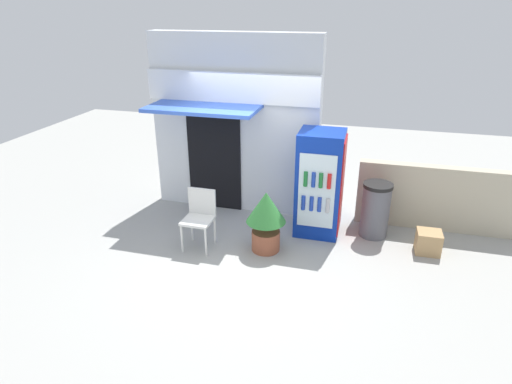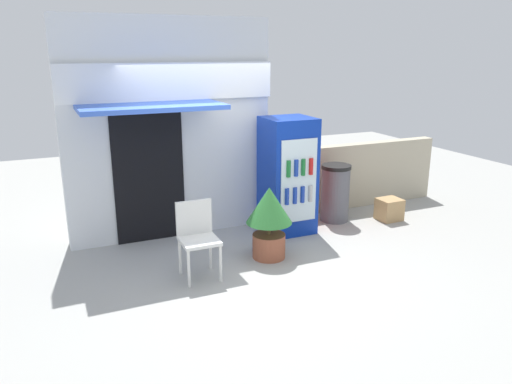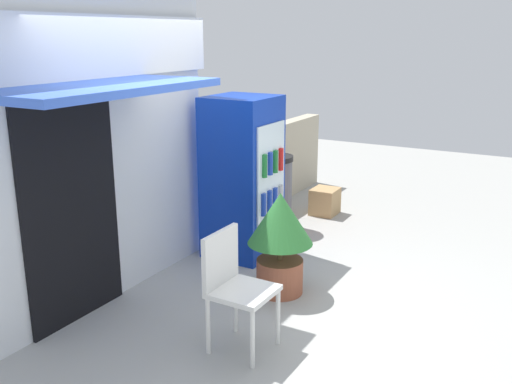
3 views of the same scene
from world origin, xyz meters
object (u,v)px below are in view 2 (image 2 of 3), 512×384
object	(u,v)px
cardboard_box	(389,209)
potted_plant_near_shop	(269,216)
plastic_chair	(197,233)
trash_bin	(335,193)
drink_cooler	(288,176)

from	to	relation	value
cardboard_box	potted_plant_near_shop	bearing A→B (deg)	-166.89
plastic_chair	trash_bin	size ratio (longest dim) A/B	1.01
potted_plant_near_shop	trash_bin	distance (m)	1.86
plastic_chair	potted_plant_near_shop	xyz separation A→B (m)	(1.03, 0.13, 0.04)
plastic_chair	trash_bin	distance (m)	2.85
potted_plant_near_shop	cardboard_box	size ratio (longest dim) A/B	2.67
drink_cooler	plastic_chair	world-z (taller)	drink_cooler
potted_plant_near_shop	cardboard_box	world-z (taller)	potted_plant_near_shop
potted_plant_near_shop	drink_cooler	bearing A→B (deg)	49.23
plastic_chair	trash_bin	world-z (taller)	plastic_chair
potted_plant_near_shop	trash_bin	size ratio (longest dim) A/B	1.06
plastic_chair	trash_bin	bearing A→B (deg)	21.58
plastic_chair	cardboard_box	distance (m)	3.56
plastic_chair	potted_plant_near_shop	world-z (taller)	potted_plant_near_shop
drink_cooler	potted_plant_near_shop	xyz separation A→B (m)	(-0.70, -0.81, -0.28)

